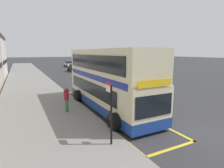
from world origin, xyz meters
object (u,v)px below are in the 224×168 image
at_px(bus_stop_sign, 110,109).
at_px(parked_car_white_across, 69,64).
at_px(pedestrian_waiting_near_sign, 66,98).
at_px(double_decker_bus, 107,81).
at_px(parked_car_black_far, 74,68).

height_order(bus_stop_sign, parked_car_white_across, bus_stop_sign).
distance_m(bus_stop_sign, pedestrian_waiting_near_sign, 5.43).
distance_m(double_decker_bus, bus_stop_sign, 5.62).
height_order(parked_car_white_across, pedestrian_waiting_near_sign, pedestrian_waiting_near_sign).
bearing_deg(pedestrian_waiting_near_sign, bus_stop_sign, -82.72).
relative_size(parked_car_white_across, pedestrian_waiting_near_sign, 2.42).
relative_size(bus_stop_sign, pedestrian_waiting_near_sign, 1.58).
bearing_deg(parked_car_black_far, parked_car_white_across, 80.17).
relative_size(double_decker_bus, parked_car_white_across, 2.50).
distance_m(double_decker_bus, parked_car_black_far, 27.81).
bearing_deg(bus_stop_sign, parked_car_white_across, 78.24).
relative_size(double_decker_bus, parked_car_black_far, 2.50).
height_order(bus_stop_sign, pedestrian_waiting_near_sign, bus_stop_sign).
bearing_deg(bus_stop_sign, double_decker_bus, 65.53).
relative_size(bus_stop_sign, parked_car_white_across, 0.65).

